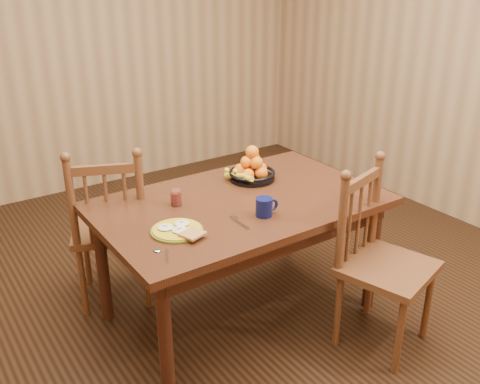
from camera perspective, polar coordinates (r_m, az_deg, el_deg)
room at (r=2.83m, az=0.00°, el=10.28°), size 4.52×5.02×2.72m
dining_table at (r=3.06m, az=0.00°, el=-2.32°), size 1.60×1.00×0.75m
chair_far at (r=3.35m, az=-13.56°, el=-3.79°), size 0.60×0.59×1.02m
chair_near at (r=3.02m, az=14.82°, el=-7.24°), size 0.56×0.55×1.02m
breakfast_plate at (r=2.68m, az=-6.65°, el=-4.04°), size 0.26×0.30×0.04m
fork at (r=2.77m, az=-0.12°, el=-3.18°), size 0.03×0.18×0.00m
spoon at (r=2.51m, az=-8.48°, el=-6.34°), size 0.06×0.15×0.01m
coffee_mug at (r=2.82m, az=2.66°, el=-1.58°), size 0.13×0.09×0.10m
juice_glass at (r=2.97m, az=-6.83°, el=-0.64°), size 0.06×0.06×0.09m
fruit_bowl at (r=3.29m, az=1.22°, el=2.38°), size 0.32×0.29×0.22m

